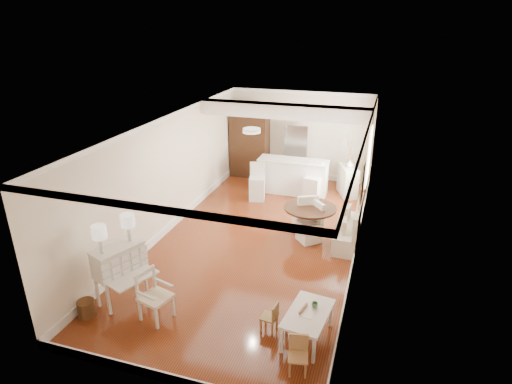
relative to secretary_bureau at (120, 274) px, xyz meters
The scene contains 20 objects.
room 4.00m from the secretary_bureau, 62.28° to the left, with size 9.00×9.04×2.82m.
secretary_bureau is the anchor object (origin of this frame).
gustavian_armchair 0.91m from the secretary_bureau, 17.58° to the right, with size 0.51×0.51×0.89m, color silver.
wicker_basket 0.80m from the secretary_bureau, 120.79° to the right, with size 0.30×0.30×0.30m, color #54331A.
kids_table 3.46m from the secretary_bureau, ahead, with size 0.62×1.03×0.52m, color silver.
kids_chair_a 2.81m from the secretary_bureau, ahead, with size 0.26×0.26×0.54m, color olive.
kids_chair_b 3.25m from the secretary_bureau, ahead, with size 0.28×0.28×0.58m, color #B17650.
kids_chair_c 3.54m from the secretary_bureau, 12.11° to the right, with size 0.29×0.29×0.60m, color tan.
banquette 5.08m from the secretary_bureau, 43.37° to the left, with size 0.52×1.60×0.98m, color silver.
dining_table 4.41m from the secretary_bureau, 50.22° to the left, with size 1.21×1.21×0.82m, color #412415.
slip_chair_near 4.35m from the secretary_bureau, 49.15° to the left, with size 0.46×0.48×0.97m, color white.
slip_chair_far 4.55m from the secretary_bureau, 54.38° to the left, with size 0.49×0.51×1.04m, color white.
breakfast_counter 6.35m from the secretary_bureau, 73.52° to the left, with size 2.05×0.65×1.03m, color white.
bar_stool_left 5.35m from the secretary_bureau, 79.83° to the left, with size 0.43×0.43×1.07m, color silver.
bar_stool_right 6.24m from the secretary_bureau, 66.83° to the left, with size 0.44×0.44×1.10m, color white.
pantry_cabinet 7.19m from the secretary_bureau, 89.20° to the left, with size 1.20×0.60×2.30m, color #381E11.
fridge 7.42m from the secretary_bureau, 74.34° to the left, with size 0.75×0.65×1.80m, color silver.
sideboard 7.26m from the secretary_bureau, 62.35° to the left, with size 0.40×0.90×0.86m, color silver.
pencil_cup 3.52m from the secretary_bureau, ahead, with size 0.11×0.11×0.08m, color #50895A.
branch_vase 7.26m from the secretary_bureau, 62.10° to the left, with size 0.20×0.20×0.21m, color white.
Camera 1 is at (2.63, -8.54, 4.86)m, focal length 30.00 mm.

